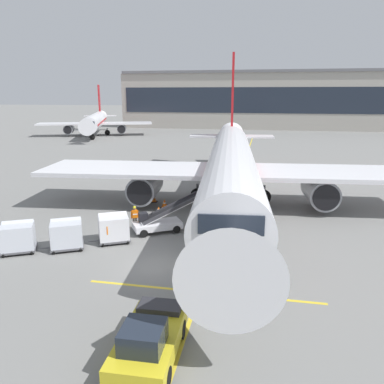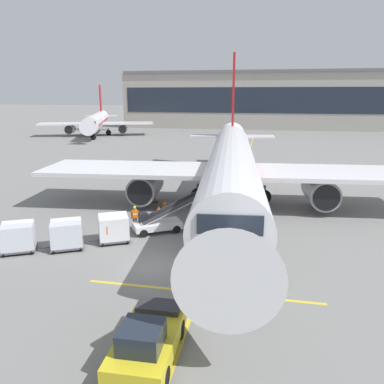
{
  "view_description": "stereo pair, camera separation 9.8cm",
  "coord_description": "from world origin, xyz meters",
  "views": [
    {
      "loc": [
        5.91,
        -19.31,
        9.63
      ],
      "look_at": [
        0.99,
        6.12,
        2.91
      ],
      "focal_mm": 35.5,
      "sensor_mm": 36.0,
      "label": 1
    },
    {
      "loc": [
        6.0,
        -19.29,
        9.63
      ],
      "look_at": [
        0.99,
        6.12,
        2.91
      ],
      "focal_mm": 35.5,
      "sensor_mm": 36.0,
      "label": 2
    }
  ],
  "objects": [
    {
      "name": "ground_crew_by_carts",
      "position": [
        -3.2,
        5.77,
        1.0
      ],
      "size": [
        0.49,
        0.41,
        1.74
      ],
      "color": "#514C42",
      "rests_on": "ground"
    },
    {
      "name": "distant_airplane",
      "position": [
        -33.57,
        65.11,
        3.29
      ],
      "size": [
        26.48,
        34.13,
        11.92
      ],
      "color": "white",
      "rests_on": "ground"
    },
    {
      "name": "terminal_building",
      "position": [
        10.9,
        95.53,
        7.86
      ],
      "size": [
        92.19,
        17.84,
        15.82
      ],
      "color": "#A8A399",
      "rests_on": "ground"
    },
    {
      "name": "apron_guidance_line_stop_bar",
      "position": [
        3.17,
        -2.38,
        0.0
      ],
      "size": [
        12.0,
        0.2,
        0.01
      ],
      "color": "yellow",
      "rests_on": "ground"
    },
    {
      "name": "pushback_tug",
      "position": [
        2.03,
        -7.63,
        0.83
      ],
      "size": [
        2.23,
        4.46,
        1.83
      ],
      "color": "gold",
      "rests_on": "ground"
    },
    {
      "name": "baggage_cart_lead",
      "position": [
        -3.75,
        3.11,
        1.0
      ],
      "size": [
        2.78,
        2.34,
        1.91
      ],
      "color": "#515156",
      "rests_on": "ground"
    },
    {
      "name": "safety_cone_nose_mark",
      "position": [
        -3.88,
        12.91,
        0.33
      ],
      "size": [
        0.59,
        0.59,
        0.68
      ],
      "color": "black",
      "rests_on": "ground"
    },
    {
      "name": "safety_cone_wingtip",
      "position": [
        -2.44,
        11.3,
        0.38
      ],
      "size": [
        0.7,
        0.7,
        0.79
      ],
      "color": "black",
      "rests_on": "ground"
    },
    {
      "name": "ground_plane",
      "position": [
        0.0,
        0.0,
        0.0
      ],
      "size": [
        600.0,
        600.0,
        0.0
      ],
      "primitive_type": "plane",
      "color": "slate"
    },
    {
      "name": "apron_guidance_line_lead_in",
      "position": [
        3.03,
        12.28,
        0.0
      ],
      "size": [
        0.2,
        110.0,
        0.01
      ],
      "color": "yellow",
      "rests_on": "ground"
    },
    {
      "name": "baggage_cart_second",
      "position": [
        -6.24,
        1.42,
        1.0
      ],
      "size": [
        2.78,
        2.34,
        1.91
      ],
      "color": "#515156",
      "rests_on": "ground"
    },
    {
      "name": "safety_cone_engine_keepout",
      "position": [
        -2.51,
        9.64,
        0.29
      ],
      "size": [
        0.53,
        0.53,
        0.61
      ],
      "color": "black",
      "rests_on": "ground"
    },
    {
      "name": "parked_airplane",
      "position": [
        3.11,
        13.05,
        3.62
      ],
      "size": [
        33.51,
        43.64,
        14.44
      ],
      "color": "white",
      "rests_on": "ground"
    },
    {
      "name": "ground_crew_by_loader",
      "position": [
        -3.85,
        2.45,
        1.0
      ],
      "size": [
        0.3,
        0.56,
        1.74
      ],
      "color": "black",
      "rests_on": "ground"
    },
    {
      "name": "baggage_cart_third",
      "position": [
        -8.97,
        0.4,
        1.0
      ],
      "size": [
        2.78,
        2.34,
        1.91
      ],
      "color": "#515156",
      "rests_on": "ground"
    },
    {
      "name": "belt_loader",
      "position": [
        -1.2,
        5.66,
        0.83
      ],
      "size": [
        5.26,
        3.89,
        2.78
      ],
      "color": "silver",
      "rests_on": "ground"
    }
  ]
}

